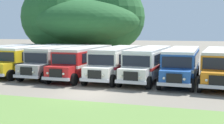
{
  "coord_description": "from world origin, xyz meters",
  "views": [
    {
      "loc": [
        7.61,
        -18.89,
        4.43
      ],
      "look_at": [
        0.0,
        6.15,
        1.6
      ],
      "focal_mm": 46.96,
      "sensor_mm": 36.0,
      "label": 1
    }
  ],
  "objects_px": {
    "parked_bus_slot_5": "(149,62)",
    "broad_shade_tree": "(87,20)",
    "parked_bus_slot_0": "(4,58)",
    "parked_bus_slot_6": "(182,63)",
    "parked_bus_slot_1": "(34,58)",
    "parked_bus_slot_2": "(60,59)",
    "parked_bus_slot_3": "(84,60)",
    "parked_bus_slot_4": "(117,61)",
    "parked_bus_slot_7": "(220,64)"
  },
  "relations": [
    {
      "from": "parked_bus_slot_5",
      "to": "broad_shade_tree",
      "type": "height_order",
      "value": "broad_shade_tree"
    },
    {
      "from": "parked_bus_slot_0",
      "to": "parked_bus_slot_6",
      "type": "distance_m",
      "value": 18.19
    },
    {
      "from": "parked_bus_slot_6",
      "to": "parked_bus_slot_1",
      "type": "bearing_deg",
      "value": -89.11
    },
    {
      "from": "parked_bus_slot_5",
      "to": "parked_bus_slot_6",
      "type": "bearing_deg",
      "value": 92.17
    },
    {
      "from": "parked_bus_slot_1",
      "to": "broad_shade_tree",
      "type": "height_order",
      "value": "broad_shade_tree"
    },
    {
      "from": "broad_shade_tree",
      "to": "parked_bus_slot_2",
      "type": "bearing_deg",
      "value": -81.4
    },
    {
      "from": "parked_bus_slot_1",
      "to": "parked_bus_slot_3",
      "type": "relative_size",
      "value": 1.01
    },
    {
      "from": "parked_bus_slot_1",
      "to": "parked_bus_slot_6",
      "type": "height_order",
      "value": "same"
    },
    {
      "from": "parked_bus_slot_4",
      "to": "broad_shade_tree",
      "type": "relative_size",
      "value": 0.66
    },
    {
      "from": "parked_bus_slot_0",
      "to": "parked_bus_slot_4",
      "type": "xyz_separation_m",
      "value": [
        12.13,
        0.56,
        0.0
      ]
    },
    {
      "from": "parked_bus_slot_0",
      "to": "parked_bus_slot_1",
      "type": "distance_m",
      "value": 3.19
    },
    {
      "from": "parked_bus_slot_3",
      "to": "parked_bus_slot_1",
      "type": "bearing_deg",
      "value": -93.26
    },
    {
      "from": "parked_bus_slot_3",
      "to": "broad_shade_tree",
      "type": "xyz_separation_m",
      "value": [
        -4.62,
        12.19,
        4.36
      ]
    },
    {
      "from": "parked_bus_slot_3",
      "to": "parked_bus_slot_6",
      "type": "distance_m",
      "value": 9.25
    },
    {
      "from": "parked_bus_slot_2",
      "to": "parked_bus_slot_6",
      "type": "xyz_separation_m",
      "value": [
        12.07,
        -0.13,
        0.0
      ]
    },
    {
      "from": "parked_bus_slot_3",
      "to": "parked_bus_slot_7",
      "type": "relative_size",
      "value": 0.99
    },
    {
      "from": "parked_bus_slot_0",
      "to": "parked_bus_slot_6",
      "type": "bearing_deg",
      "value": 95.06
    },
    {
      "from": "parked_bus_slot_5",
      "to": "broad_shade_tree",
      "type": "relative_size",
      "value": 0.67
    },
    {
      "from": "parked_bus_slot_5",
      "to": "parked_bus_slot_6",
      "type": "xyz_separation_m",
      "value": [
        2.99,
        -0.07,
        0.0
      ]
    },
    {
      "from": "parked_bus_slot_3",
      "to": "parked_bus_slot_4",
      "type": "distance_m",
      "value": 3.2
    },
    {
      "from": "parked_bus_slot_6",
      "to": "broad_shade_tree",
      "type": "xyz_separation_m",
      "value": [
        -13.86,
        12.0,
        4.36
      ]
    },
    {
      "from": "parked_bus_slot_2",
      "to": "broad_shade_tree",
      "type": "distance_m",
      "value": 12.78
    },
    {
      "from": "parked_bus_slot_4",
      "to": "parked_bus_slot_7",
      "type": "height_order",
      "value": "same"
    },
    {
      "from": "parked_bus_slot_3",
      "to": "parked_bus_slot_4",
      "type": "bearing_deg",
      "value": 95.84
    },
    {
      "from": "parked_bus_slot_6",
      "to": "parked_bus_slot_3",
      "type": "bearing_deg",
      "value": -86.98
    },
    {
      "from": "parked_bus_slot_3",
      "to": "parked_bus_slot_6",
      "type": "relative_size",
      "value": 1.0
    },
    {
      "from": "parked_bus_slot_4",
      "to": "parked_bus_slot_5",
      "type": "bearing_deg",
      "value": 91.24
    },
    {
      "from": "parked_bus_slot_3",
      "to": "parked_bus_slot_5",
      "type": "xyz_separation_m",
      "value": [
        6.25,
        0.26,
        0.0
      ]
    },
    {
      "from": "parked_bus_slot_0",
      "to": "parked_bus_slot_2",
      "type": "distance_m",
      "value": 6.14
    },
    {
      "from": "parked_bus_slot_2",
      "to": "parked_bus_slot_5",
      "type": "bearing_deg",
      "value": 91.35
    },
    {
      "from": "parked_bus_slot_0",
      "to": "parked_bus_slot_2",
      "type": "xyz_separation_m",
      "value": [
        6.11,
        0.61,
        0.0
      ]
    },
    {
      "from": "parked_bus_slot_2",
      "to": "parked_bus_slot_5",
      "type": "distance_m",
      "value": 9.07
    },
    {
      "from": "parked_bus_slot_4",
      "to": "parked_bus_slot_0",
      "type": "bearing_deg",
      "value": -85.96
    },
    {
      "from": "parked_bus_slot_0",
      "to": "parked_bus_slot_4",
      "type": "distance_m",
      "value": 12.14
    },
    {
      "from": "parked_bus_slot_1",
      "to": "parked_bus_slot_5",
      "type": "height_order",
      "value": "same"
    },
    {
      "from": "parked_bus_slot_4",
      "to": "parked_bus_slot_7",
      "type": "xyz_separation_m",
      "value": [
        9.2,
        -0.16,
        0.0
      ]
    },
    {
      "from": "parked_bus_slot_0",
      "to": "parked_bus_slot_7",
      "type": "bearing_deg",
      "value": 94.62
    },
    {
      "from": "parked_bus_slot_1",
      "to": "parked_bus_slot_2",
      "type": "xyz_separation_m",
      "value": [
        3.01,
        -0.13,
        0.0
      ]
    },
    {
      "from": "parked_bus_slot_2",
      "to": "parked_bus_slot_4",
      "type": "bearing_deg",
      "value": 91.25
    },
    {
      "from": "parked_bus_slot_3",
      "to": "parked_bus_slot_4",
      "type": "height_order",
      "value": "same"
    },
    {
      "from": "parked_bus_slot_7",
      "to": "broad_shade_tree",
      "type": "xyz_separation_m",
      "value": [
        -17.01,
        12.08,
        4.36
      ]
    },
    {
      "from": "parked_bus_slot_1",
      "to": "parked_bus_slot_5",
      "type": "relative_size",
      "value": 1.01
    },
    {
      "from": "parked_bus_slot_3",
      "to": "parked_bus_slot_4",
      "type": "relative_size",
      "value": 1.0
    },
    {
      "from": "parked_bus_slot_5",
      "to": "broad_shade_tree",
      "type": "bearing_deg",
      "value": -134.17
    },
    {
      "from": "parked_bus_slot_1",
      "to": "parked_bus_slot_7",
      "type": "distance_m",
      "value": 18.23
    },
    {
      "from": "parked_bus_slot_1",
      "to": "parked_bus_slot_5",
      "type": "bearing_deg",
      "value": 94.71
    },
    {
      "from": "parked_bus_slot_0",
      "to": "parked_bus_slot_5",
      "type": "bearing_deg",
      "value": 95.62
    },
    {
      "from": "parked_bus_slot_1",
      "to": "parked_bus_slot_7",
      "type": "bearing_deg",
      "value": 94.54
    },
    {
      "from": "parked_bus_slot_3",
      "to": "parked_bus_slot_2",
      "type": "bearing_deg",
      "value": -95.24
    },
    {
      "from": "parked_bus_slot_1",
      "to": "parked_bus_slot_4",
      "type": "relative_size",
      "value": 1.01
    }
  ]
}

